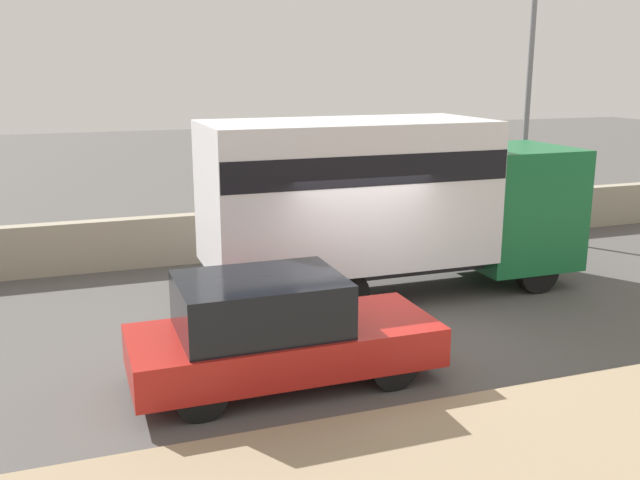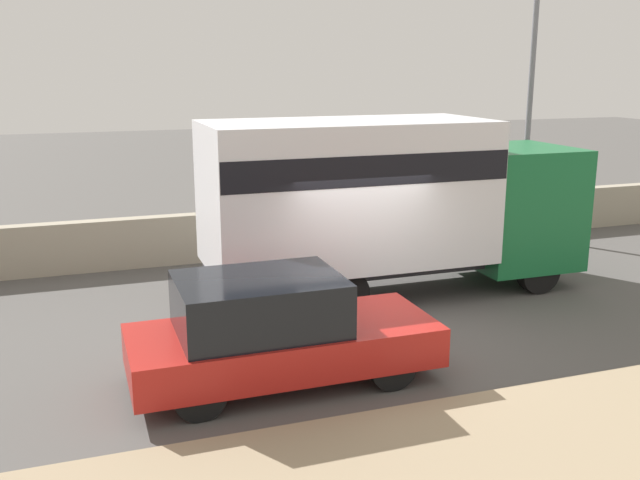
% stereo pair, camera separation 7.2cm
% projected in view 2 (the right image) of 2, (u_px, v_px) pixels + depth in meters
% --- Properties ---
extents(ground_plane, '(80.00, 80.00, 0.00)m').
position_uv_depth(ground_plane, '(380.00, 334.00, 11.84)').
color(ground_plane, '#514F4C').
extents(stone_wall_backdrop, '(60.00, 0.35, 1.10)m').
position_uv_depth(stone_wall_backdrop, '(285.00, 231.00, 16.75)').
color(stone_wall_backdrop, '#A39984').
rests_on(stone_wall_backdrop, ground_plane).
extents(street_lamp, '(0.56, 0.28, 7.08)m').
position_uv_depth(street_lamp, '(532.00, 76.00, 17.59)').
color(street_lamp, slate).
rests_on(street_lamp, ground_plane).
extents(box_truck, '(7.32, 2.41, 3.37)m').
position_uv_depth(box_truck, '(385.00, 195.00, 13.46)').
color(box_truck, '#196B38').
rests_on(box_truck, ground_plane).
extents(car_hatchback, '(4.27, 1.74, 1.55)m').
position_uv_depth(car_hatchback, '(275.00, 331.00, 9.87)').
color(car_hatchback, '#B21E19').
rests_on(car_hatchback, ground_plane).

